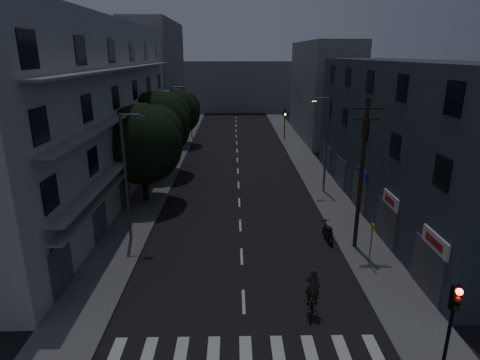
{
  "coord_description": "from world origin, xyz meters",
  "views": [
    {
      "loc": [
        -0.46,
        -14.68,
        11.44
      ],
      "look_at": [
        0.0,
        12.0,
        3.0
      ],
      "focal_mm": 30.0,
      "sensor_mm": 36.0,
      "label": 1
    }
  ],
  "objects_px": {
    "bus_stop_sign": "(372,237)",
    "traffic_signal_near": "(452,317)",
    "motorcycle": "(328,234)",
    "cyclist": "(312,298)",
    "utility_pole": "(361,172)"
  },
  "relations": [
    {
      "from": "traffic_signal_near",
      "to": "bus_stop_sign",
      "type": "height_order",
      "value": "traffic_signal_near"
    },
    {
      "from": "motorcycle",
      "to": "cyclist",
      "type": "relative_size",
      "value": 0.87
    },
    {
      "from": "bus_stop_sign",
      "to": "cyclist",
      "type": "relative_size",
      "value": 1.09
    },
    {
      "from": "bus_stop_sign",
      "to": "traffic_signal_near",
      "type": "bearing_deg",
      "value": -91.81
    },
    {
      "from": "traffic_signal_near",
      "to": "utility_pole",
      "type": "xyz_separation_m",
      "value": [
        0.16,
        10.92,
        1.77
      ]
    },
    {
      "from": "utility_pole",
      "to": "cyclist",
      "type": "bearing_deg",
      "value": -121.18
    },
    {
      "from": "traffic_signal_near",
      "to": "cyclist",
      "type": "relative_size",
      "value": 1.77
    },
    {
      "from": "utility_pole",
      "to": "cyclist",
      "type": "relative_size",
      "value": 3.89
    },
    {
      "from": "traffic_signal_near",
      "to": "motorcycle",
      "type": "bearing_deg",
      "value": 96.01
    },
    {
      "from": "bus_stop_sign",
      "to": "cyclist",
      "type": "distance_m",
      "value": 5.75
    },
    {
      "from": "traffic_signal_near",
      "to": "cyclist",
      "type": "distance_m",
      "value": 6.3
    },
    {
      "from": "utility_pole",
      "to": "motorcycle",
      "type": "xyz_separation_m",
      "value": [
        -1.42,
        1.04,
        -4.36
      ]
    },
    {
      "from": "bus_stop_sign",
      "to": "motorcycle",
      "type": "bearing_deg",
      "value": 114.23
    },
    {
      "from": "motorcycle",
      "to": "traffic_signal_near",
      "type": "bearing_deg",
      "value": -88.22
    },
    {
      "from": "traffic_signal_near",
      "to": "utility_pole",
      "type": "relative_size",
      "value": 0.46
    }
  ]
}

